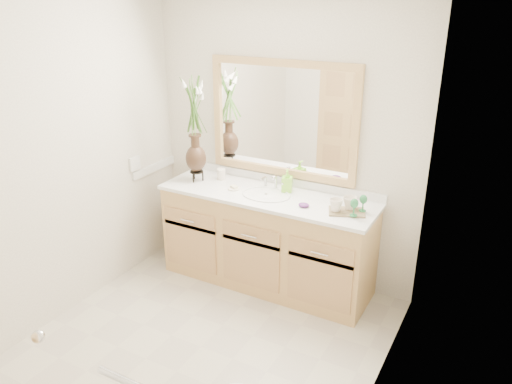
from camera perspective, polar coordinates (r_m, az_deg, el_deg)
The scene contains 20 objects.
floor at distance 3.79m, azimuth -6.30°, elevation -17.18°, with size 2.60×2.60×0.00m, color #BEB3A2.
wall_back at distance 4.24m, azimuth 3.11°, elevation 5.66°, with size 2.40×0.02×2.40m, color white.
wall_front at distance 2.37m, azimuth -26.05°, elevation -10.32°, with size 2.40×0.02×2.40m, color white.
wall_left at distance 3.97m, azimuth -21.45°, elevation 3.04°, with size 0.02×2.60×2.40m, color white.
wall_right at distance 2.70m, azimuth 14.06°, elevation -4.59°, with size 0.02×2.60×2.40m, color white.
vanity at distance 4.29m, azimuth 1.23°, elevation -5.58°, with size 1.80×0.55×0.80m.
counter at distance 4.12m, azimuth 1.27°, elevation -0.44°, with size 1.84×0.57×0.03m, color white.
sink at distance 4.12m, azimuth 1.15°, elevation -1.03°, with size 0.38×0.34×0.23m.
mirror at distance 4.17m, azimuth 3.04°, elevation 8.30°, with size 1.32×0.04×0.97m.
switch_plate at distance 4.52m, azimuth -13.69°, elevation 3.19°, with size 0.02×0.12×0.12m, color white.
flower_vase at distance 4.28m, azimuth -7.11°, elevation 8.73°, with size 0.21×0.21×0.87m.
tumbler at distance 4.44m, azimuth -4.00°, elevation 2.05°, with size 0.08×0.08×0.10m, color #F1E3D1.
soap_dish at distance 4.22m, azimuth -2.52°, elevation 0.44°, with size 0.10×0.10×0.03m.
soap_bottle at distance 4.15m, azimuth 3.58°, elevation 1.19°, with size 0.08×0.08×0.17m, color #8EE836.
purple_dish at distance 3.88m, azimuth 5.49°, elevation -1.49°, with size 0.09×0.07×0.03m, color #582369.
tray at distance 3.83m, azimuth 10.32°, elevation -2.24°, with size 0.27×0.18×0.01m, color brown.
mug_left at distance 3.79m, azimuth 9.12°, elevation -1.44°, with size 0.10×0.10×0.10m, color #F1E3D1.
mug_right at distance 3.85m, azimuth 10.66°, elevation -1.18°, with size 0.10×0.10×0.10m, color #F1E3D1.
goblet_front at distance 3.72m, azimuth 11.17°, elevation -1.40°, with size 0.06×0.06×0.13m.
goblet_back at distance 3.82m, azimuth 12.17°, elevation -0.92°, with size 0.06×0.06×0.13m.
Camera 1 is at (1.76, -2.37, 2.37)m, focal length 35.00 mm.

